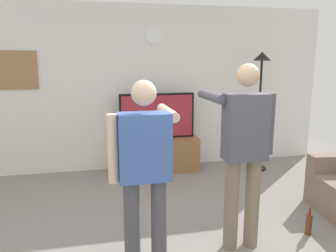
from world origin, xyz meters
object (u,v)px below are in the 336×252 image
object	(u,v)px
wall_clock	(154,36)
person_standing_nearer_couch	(244,147)
floor_lamp	(260,87)
beverage_bottle	(309,224)
tv_stand	(158,155)
person_standing_nearer_lamp	(145,165)
framed_picture	(10,70)
television	(157,116)

from	to	relation	value
wall_clock	person_standing_nearer_couch	bearing A→B (deg)	-82.00
floor_lamp	beverage_bottle	world-z (taller)	floor_lamp
tv_stand	floor_lamp	world-z (taller)	floor_lamp
person_standing_nearer_couch	person_standing_nearer_lamp	bearing A→B (deg)	-173.20
floor_lamp	beverage_bottle	bearing A→B (deg)	-102.71
framed_picture	person_standing_nearer_lamp	distance (m)	3.31
person_standing_nearer_couch	television	bearing A→B (deg)	98.80
wall_clock	person_standing_nearer_couch	size ratio (longest dim) A/B	0.15
person_standing_nearer_lamp	person_standing_nearer_couch	bearing A→B (deg)	6.80
television	wall_clock	xyz separation A→B (m)	(0.00, 0.24, 1.28)
person_standing_nearer_lamp	framed_picture	bearing A→B (deg)	120.22
wall_clock	framed_picture	xyz separation A→B (m)	(-2.21, 0.00, -0.54)
television	framed_picture	bearing A→B (deg)	173.58
television	person_standing_nearer_couch	distance (m)	2.46
wall_clock	tv_stand	bearing A→B (deg)	-90.00
person_standing_nearer_lamp	tv_stand	bearing A→B (deg)	76.77
television	floor_lamp	distance (m)	1.74
wall_clock	floor_lamp	distance (m)	1.92
television	framed_picture	world-z (taller)	framed_picture
tv_stand	framed_picture	bearing A→B (deg)	172.40
tv_stand	beverage_bottle	xyz separation A→B (m)	(1.18, -2.34, -0.16)
television	floor_lamp	size ratio (longest dim) A/B	0.63
floor_lamp	beverage_bottle	xyz separation A→B (m)	(-0.47, -2.10, -1.27)
wall_clock	beverage_bottle	distance (m)	3.55
television	person_standing_nearer_couch	xyz separation A→B (m)	(0.38, -2.43, 0.09)
wall_clock	floor_lamp	world-z (taller)	wall_clock
framed_picture	wall_clock	bearing A→B (deg)	-0.13
person_standing_nearer_lamp	beverage_bottle	size ratio (longest dim) A/B	5.53
tv_stand	floor_lamp	distance (m)	2.01
person_standing_nearer_couch	beverage_bottle	bearing A→B (deg)	3.03
tv_stand	person_standing_nearer_couch	size ratio (longest dim) A/B	0.74
tv_stand	floor_lamp	xyz separation A→B (m)	(1.65, -0.23, 1.11)
beverage_bottle	tv_stand	bearing A→B (deg)	116.80
tv_stand	person_standing_nearer_couch	distance (m)	2.52
person_standing_nearer_lamp	floor_lamp	bearing A→B (deg)	45.24
television	wall_clock	size ratio (longest dim) A/B	4.51
television	person_standing_nearer_lamp	size ratio (longest dim) A/B	0.73
framed_picture	person_standing_nearer_lamp	bearing A→B (deg)	-59.78
person_standing_nearer_lamp	person_standing_nearer_couch	size ratio (longest dim) A/B	0.93
tv_stand	person_standing_nearer_lamp	xyz separation A→B (m)	(-0.59, -2.49, 0.67)
wall_clock	beverage_bottle	bearing A→B (deg)	-65.81
tv_stand	person_standing_nearer_lamp	size ratio (longest dim) A/B	0.80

